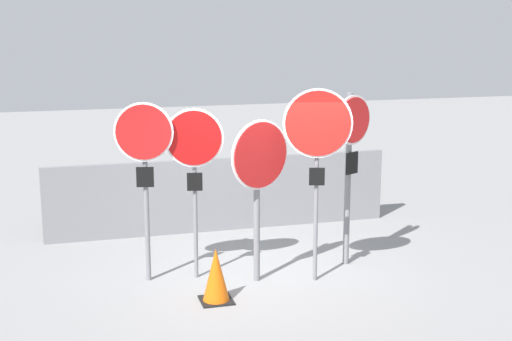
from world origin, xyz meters
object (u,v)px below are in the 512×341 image
(stop_sign_0, at_px, (144,151))
(stop_sign_2, at_px, (259,170))
(stop_sign_1, at_px, (194,151))
(stop_sign_3, at_px, (318,137))
(traffic_cone_0, at_px, (216,275))
(stop_sign_4, at_px, (351,150))

(stop_sign_0, bearing_deg, stop_sign_2, -2.66)
(stop_sign_1, bearing_deg, stop_sign_3, -7.98)
(stop_sign_1, distance_m, stop_sign_2, 0.92)
(stop_sign_3, bearing_deg, stop_sign_1, 176.58)
(stop_sign_0, height_order, stop_sign_1, stop_sign_0)
(stop_sign_2, xyz_separation_m, traffic_cone_0, (-0.73, -0.54, -1.23))
(stop_sign_4, bearing_deg, stop_sign_3, -169.97)
(stop_sign_2, height_order, stop_sign_4, stop_sign_4)
(stop_sign_3, distance_m, traffic_cone_0, 2.26)
(stop_sign_1, distance_m, traffic_cone_0, 1.71)
(stop_sign_0, distance_m, traffic_cone_0, 1.92)
(stop_sign_1, bearing_deg, stop_sign_4, 10.80)
(stop_sign_0, distance_m, stop_sign_1, 0.67)
(stop_sign_3, distance_m, stop_sign_4, 0.93)
(stop_sign_0, distance_m, stop_sign_2, 1.56)
(stop_sign_2, bearing_deg, traffic_cone_0, -167.07)
(stop_sign_1, distance_m, stop_sign_3, 1.68)
(stop_sign_1, distance_m, stop_sign_4, 2.28)
(stop_sign_1, xyz_separation_m, stop_sign_4, (2.28, -0.02, -0.08))
(stop_sign_1, bearing_deg, traffic_cone_0, -72.69)
(traffic_cone_0, bearing_deg, stop_sign_3, 12.66)
(stop_sign_0, xyz_separation_m, stop_sign_2, (1.48, -0.41, -0.26))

